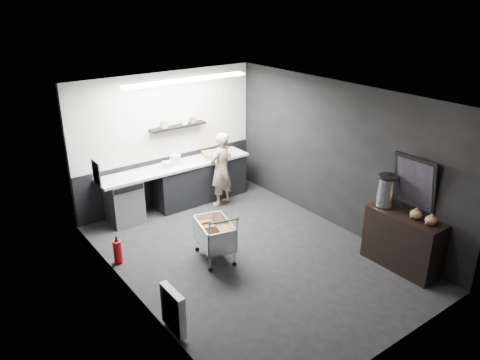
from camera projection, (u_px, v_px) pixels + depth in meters
floor at (250, 256)px, 7.86m from camera, size 5.50×5.50×0.00m
ceiling at (251, 97)px, 6.83m from camera, size 5.50×5.50×0.00m
wall_back at (167, 140)px, 9.38m from camera, size 5.50×0.00×5.50m
wall_front at (399, 256)px, 5.30m from camera, size 5.50×0.00×5.50m
wall_left at (132, 216)px, 6.24m from camera, size 0.00×5.50×5.50m
wall_right at (338, 156)px, 8.44m from camera, size 0.00×5.50×5.50m
kitchen_wall_panel at (166, 115)px, 9.18m from camera, size 3.95×0.02×1.70m
dado_panel at (170, 179)px, 9.69m from camera, size 3.95×0.02×1.00m
floating_shelf at (178, 126)px, 9.30m from camera, size 1.20×0.22×0.04m
wall_clock at (224, 92)px, 9.83m from camera, size 0.20×0.03×0.20m
poster at (96, 173)px, 7.14m from camera, size 0.02×0.30×0.40m
poster_red_band at (96, 169)px, 7.12m from camera, size 0.02×0.22×0.10m
radiator at (173, 310)px, 5.99m from camera, size 0.10×0.50×0.60m
ceiling_strip at (187, 80)px, 8.21m from camera, size 2.40×0.20×0.04m
prep_counter at (183, 184)px, 9.55m from camera, size 3.20×0.61×0.90m
person at (221, 169)px, 9.45m from camera, size 0.64×0.50×1.55m
shopping_cart at (215, 235)px, 7.62m from camera, size 0.67×0.94×0.91m
sideboard at (403, 233)px, 7.37m from camera, size 0.52×1.23×1.84m
fire_extinguisher at (118, 250)px, 7.58m from camera, size 0.14×0.14×0.46m
cardboard_box at (216, 154)px, 9.77m from camera, size 0.60×0.51×0.10m
pink_tub at (175, 160)px, 9.26m from camera, size 0.22×0.22×0.22m
white_container at (167, 165)px, 9.12m from camera, size 0.19×0.17×0.14m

